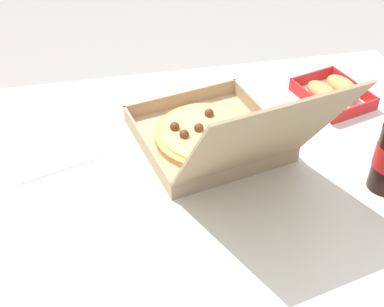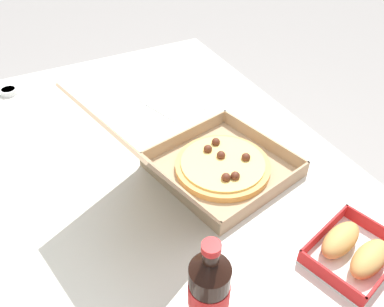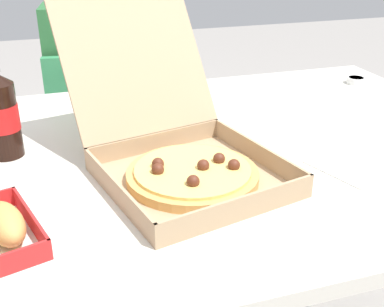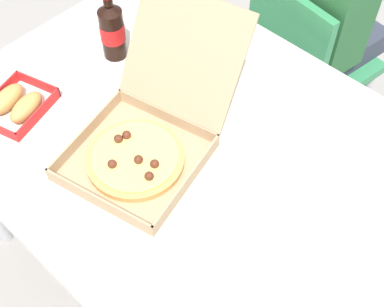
# 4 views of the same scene
# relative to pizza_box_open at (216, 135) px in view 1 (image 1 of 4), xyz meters

# --- Properties ---
(dining_table) EXTENTS (1.42, 0.99, 0.76)m
(dining_table) POSITION_rel_pizza_box_open_xyz_m (0.10, 0.11, -0.12)
(dining_table) COLOR silver
(dining_table) RESTS_ON ground_plane
(pizza_box_open) EXTENTS (0.42, 0.55, 0.32)m
(pizza_box_open) POSITION_rel_pizza_box_open_xyz_m (0.00, 0.00, 0.00)
(pizza_box_open) COLOR tan
(pizza_box_open) RESTS_ON dining_table
(bread_side_box) EXTENTS (0.20, 0.22, 0.06)m
(bread_side_box) POSITION_rel_pizza_box_open_xyz_m (-0.36, -0.15, -0.02)
(bread_side_box) COLOR white
(bread_side_box) RESTS_ON dining_table
(paper_menu) EXTENTS (0.25, 0.21, 0.00)m
(paper_menu) POSITION_rel_pizza_box_open_xyz_m (0.38, -0.07, -0.05)
(paper_menu) COLOR white
(paper_menu) RESTS_ON dining_table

